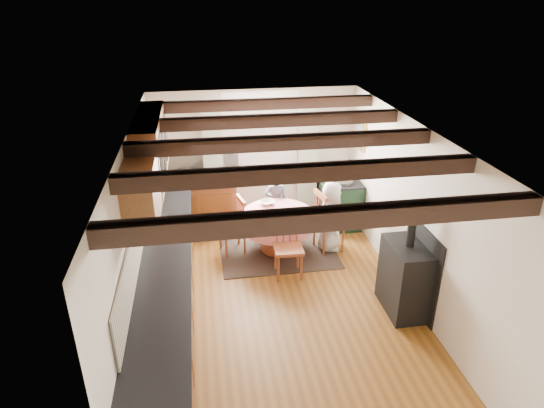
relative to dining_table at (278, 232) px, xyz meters
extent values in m
cube|color=brown|center=(-0.20, -1.44, -0.35)|extent=(3.60, 5.50, 0.00)
cube|color=white|center=(-0.20, -1.44, 2.05)|extent=(3.60, 5.50, 0.00)
cube|color=silver|center=(-0.20, 1.31, 0.85)|extent=(3.60, 0.00, 2.40)
cube|color=silver|center=(-0.20, -4.19, 0.85)|extent=(3.60, 0.00, 2.40)
cube|color=silver|center=(-2.00, -1.44, 0.85)|extent=(0.00, 5.50, 2.40)
cube|color=silver|center=(1.60, -1.44, 0.85)|extent=(0.00, 5.50, 2.40)
cube|color=#342019|center=(-0.20, -3.44, 1.96)|extent=(3.60, 0.16, 0.16)
cube|color=#342019|center=(-0.20, -2.44, 1.96)|extent=(3.60, 0.16, 0.16)
cube|color=#342019|center=(-0.20, -1.44, 1.96)|extent=(3.60, 0.16, 0.16)
cube|color=#342019|center=(-0.20, -0.44, 1.96)|extent=(3.60, 0.16, 0.16)
cube|color=#342019|center=(-0.20, 0.56, 1.96)|extent=(3.60, 0.16, 0.16)
cube|color=beige|center=(-1.98, -1.14, 0.85)|extent=(0.02, 4.50, 0.55)
cube|color=beige|center=(-1.20, 1.29, 0.85)|extent=(1.40, 0.02, 0.55)
cube|color=brown|center=(-1.70, -1.44, 0.09)|extent=(0.60, 5.30, 0.88)
cube|color=brown|center=(-1.25, 1.01, 0.09)|extent=(1.30, 0.60, 0.88)
cube|color=black|center=(-1.68, -1.44, 0.55)|extent=(0.64, 5.30, 0.04)
cube|color=black|center=(-1.25, 0.99, 0.55)|extent=(1.30, 0.64, 0.04)
cube|color=brown|center=(-1.83, -0.24, 1.60)|extent=(0.34, 1.80, 0.90)
cube|color=brown|center=(-1.83, -1.74, 1.55)|extent=(0.34, 0.90, 0.70)
cube|color=white|center=(-0.10, 1.30, 1.25)|extent=(1.34, 0.03, 1.54)
cube|color=white|center=(-0.10, 1.30, 1.25)|extent=(1.20, 0.01, 1.40)
cube|color=silver|center=(-0.95, 1.21, 0.75)|extent=(0.35, 0.10, 2.10)
cube|color=silver|center=(0.75, 1.21, 0.75)|extent=(0.35, 0.10, 2.10)
cylinder|color=black|center=(-0.10, 1.21, 1.85)|extent=(2.00, 0.03, 0.03)
cube|color=gold|center=(1.57, 0.86, 1.35)|extent=(0.04, 0.50, 0.60)
cylinder|color=silver|center=(0.85, 1.28, 1.35)|extent=(0.30, 0.02, 0.30)
cube|color=#342822|center=(0.00, 0.00, -0.34)|extent=(1.88, 1.46, 0.01)
imported|color=#464652|center=(0.08, 0.70, 0.20)|extent=(0.43, 0.31, 1.10)
imported|color=silver|center=(0.86, -0.06, 0.24)|extent=(0.45, 0.62, 1.18)
imported|color=silver|center=(-0.12, 0.35, 0.37)|extent=(0.29, 0.29, 0.06)
imported|color=silver|center=(0.11, -0.17, 0.38)|extent=(0.24, 0.24, 0.06)
imported|color=silver|center=(0.19, -0.29, 0.39)|extent=(0.11, 0.11, 0.10)
cylinder|color=#262628|center=(-1.49, 1.05, 0.68)|extent=(0.13, 0.13, 0.22)
cylinder|color=#262628|center=(-1.25, 1.09, 0.68)|extent=(0.19, 0.19, 0.21)
camera|label=1|loc=(-1.15, -6.62, 3.62)|focal=30.97mm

